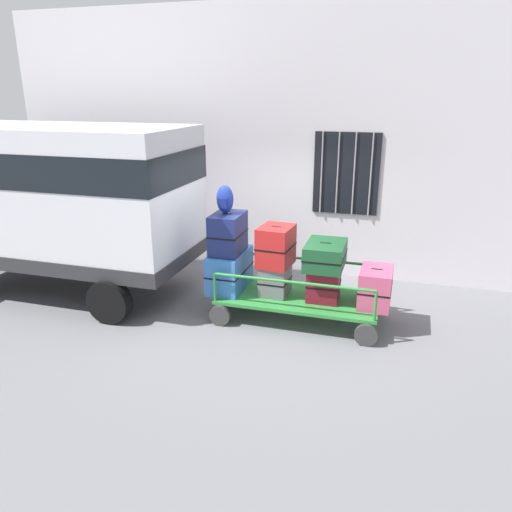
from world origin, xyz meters
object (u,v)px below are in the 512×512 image
suitcase_midleft_bottom (275,280)px  van (62,193)px  suitcase_midright_bottom (375,287)px  suitcase_left_middle (228,233)px  backpack (225,199)px  luggage_cart (299,299)px  suitcase_midleft_middle (276,246)px  suitcase_left_bottom (230,270)px  suitcase_center_bottom (324,284)px  suitcase_center_middle (325,255)px

suitcase_midleft_bottom → van: bearing=179.2°
van → suitcase_midright_bottom: (5.39, -0.04, -1.11)m
suitcase_left_middle → backpack: (-0.04, 0.01, 0.54)m
backpack → van: bearing=178.7°
luggage_cart → suitcase_midright_bottom: suitcase_midright_bottom is taller
luggage_cart → suitcase_midleft_middle: 0.93m
suitcase_midright_bottom → backpack: size_ratio=1.63×
luggage_cart → suitcase_midleft_middle: bearing=177.4°
suitcase_midleft_middle → backpack: size_ratio=1.47×
suitcase_left_bottom → backpack: backpack is taller
suitcase_midleft_bottom → backpack: (-0.81, -0.02, 1.25)m
luggage_cart → suitcase_midright_bottom: (1.16, 0.01, 0.34)m
suitcase_midleft_bottom → suitcase_left_bottom: bearing=178.0°
suitcase_center_bottom → suitcase_midright_bottom: size_ratio=0.74×
suitcase_midleft_middle → suitcase_center_middle: size_ratio=0.79×
suitcase_left_middle → suitcase_center_bottom: suitcase_left_middle is taller
suitcase_midleft_middle → suitcase_center_middle: bearing=-0.5°
van → suitcase_left_bottom: (3.07, -0.02, -1.09)m
suitcase_left_bottom → suitcase_center_middle: (1.55, -0.02, 0.41)m
suitcase_center_bottom → suitcase_center_middle: 0.46m
van → suitcase_center_bottom: 4.76m
suitcase_midleft_bottom → suitcase_midright_bottom: 1.55m
suitcase_midleft_bottom → suitcase_center_middle: suitcase_center_middle is taller
suitcase_left_bottom → suitcase_center_middle: bearing=-0.8°
suitcase_left_bottom → suitcase_center_middle: size_ratio=1.17×
backpack → suitcase_center_bottom: bearing=-0.0°
luggage_cart → suitcase_left_middle: bearing=-179.0°
van → suitcase_center_middle: bearing=-0.6°
suitcase_midleft_middle → suitcase_midright_bottom: (1.55, -0.00, -0.50)m
suitcase_left_bottom → suitcase_center_middle: suitcase_center_middle is taller
suitcase_left_bottom → suitcase_midleft_middle: suitcase_midleft_middle is taller
suitcase_midleft_bottom → suitcase_midright_bottom: size_ratio=0.76×
suitcase_midleft_bottom → backpack: 1.49m
suitcase_midleft_middle → suitcase_center_middle: suitcase_midleft_middle is taller
luggage_cart → suitcase_left_middle: (-1.16, -0.02, 1.00)m
suitcase_left_middle → backpack: 0.54m
van → suitcase_center_bottom: size_ratio=8.61×
suitcase_center_middle → backpack: bearing=-179.1°
suitcase_midleft_middle → suitcase_left_bottom: bearing=178.8°
suitcase_left_bottom → suitcase_left_middle: 0.63m
van → suitcase_midleft_bottom: 4.02m
suitcase_center_middle → suitcase_midright_bottom: suitcase_center_middle is taller
van → backpack: bearing=-1.3°
suitcase_midleft_bottom → suitcase_midleft_middle: size_ratio=0.84×
suitcase_left_bottom → backpack: 1.17m
van → suitcase_midleft_bottom: bearing=-0.8°
suitcase_center_middle → backpack: backpack is taller
suitcase_left_bottom → suitcase_left_middle: size_ratio=1.37×
backpack → suitcase_midright_bottom: bearing=0.7°
suitcase_center_middle → suitcase_left_bottom: bearing=179.2°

